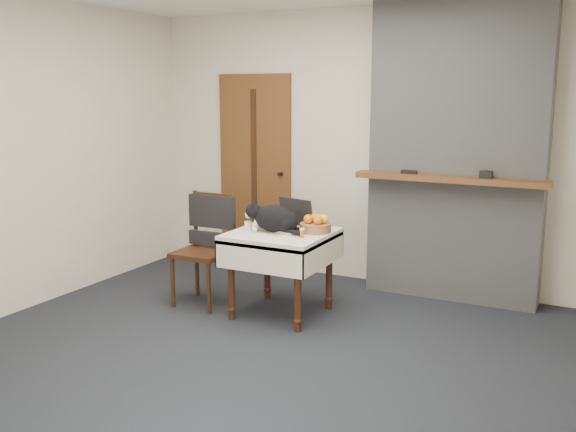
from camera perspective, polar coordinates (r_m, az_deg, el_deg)
name	(u,v)px	position (r m, az deg, el deg)	size (l,w,h in m)	color
ground	(264,350)	(4.72, -2.17, -11.80)	(4.50, 4.50, 0.00)	black
room_shell	(293,100)	(4.75, 0.44, 10.24)	(4.52, 4.01, 2.61)	beige
door	(255,172)	(6.71, -2.92, 3.94)	(0.82, 0.10, 2.00)	brown
chimney	(457,153)	(5.79, 14.76, 5.42)	(1.62, 0.48, 2.60)	gray
side_table	(281,245)	(5.26, -0.60, -2.62)	(0.78, 0.78, 0.70)	black
laptop	(290,222)	(5.30, 0.15, -0.56)	(0.41, 0.37, 0.26)	#B7B7BC
cat	(275,219)	(5.20, -1.16, -0.26)	(0.54, 0.27, 0.26)	black
cream_jar	(248,226)	(5.31, -3.56, -0.86)	(0.06, 0.06, 0.07)	silver
pill_bottle	(302,233)	(5.02, 1.26, -1.50)	(0.04, 0.04, 0.08)	#9C5F13
fruit_basket	(316,225)	(5.22, 2.48, -0.79)	(0.26, 0.26, 0.15)	#96653C
desk_clutter	(304,233)	(5.19, 1.47, -1.49)	(0.12, 0.01, 0.01)	black
chair	(208,233)	(5.62, -7.14, -1.50)	(0.45, 0.43, 0.97)	black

